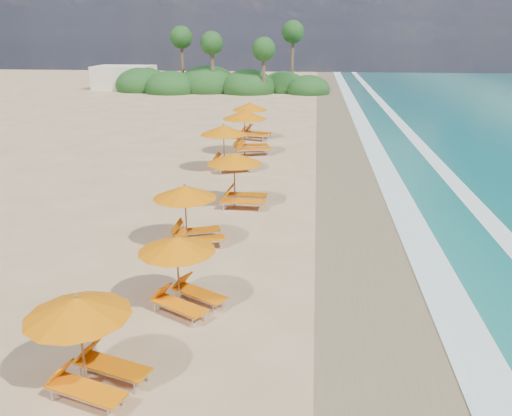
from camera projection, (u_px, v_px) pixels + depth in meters
name	position (u px, v px, depth m)	size (l,w,h in m)	color
ground	(256.00, 241.00, 17.48)	(160.00, 160.00, 0.00)	tan
wet_sand	(376.00, 246.00, 17.06)	(4.00, 160.00, 0.01)	#867550
surf_foam	(460.00, 250.00, 16.76)	(4.00, 160.00, 0.01)	white
station_2	(87.00, 338.00, 9.88)	(2.61, 2.54, 2.07)	olive
station_3	(182.00, 269.00, 12.90)	(2.66, 2.66, 1.99)	olive
station_4	(191.00, 211.00, 16.83)	(2.75, 2.71, 2.13)	olive
station_5	(239.00, 176.00, 20.65)	(2.46, 2.27, 2.28)	olive
station_6	(228.00, 145.00, 25.94)	(3.16, 3.12, 2.43)	olive
station_7	(248.00, 129.00, 29.59)	(3.31, 3.23, 2.62)	olive
station_8	(252.00, 118.00, 33.86)	(3.05, 2.96, 2.44)	olive
treeline	(216.00, 84.00, 61.02)	(25.80, 8.80, 9.74)	#163D14
beach_building	(125.00, 77.00, 64.51)	(7.00, 5.00, 2.80)	beige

